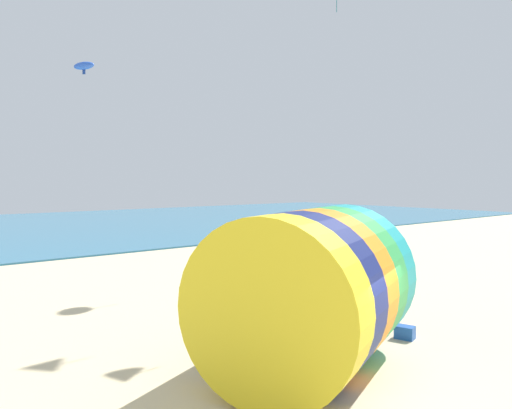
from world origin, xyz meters
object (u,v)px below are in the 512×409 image
giant_inflatable_tube (312,291)px  kite_blue_parafoil (84,66)px  kite_handler (382,303)px  cooler_box (405,332)px

giant_inflatable_tube → kite_blue_parafoil: size_ratio=4.74×
kite_handler → cooler_box: (-0.06, -0.83, -0.66)m
kite_blue_parafoil → cooler_box: kite_blue_parafoil is taller
kite_handler → cooler_box: 1.06m
kite_handler → kite_blue_parafoil: kite_blue_parafoil is taller
kite_blue_parafoil → cooler_box: 19.08m
kite_blue_parafoil → cooler_box: (2.89, -16.12, -9.78)m
giant_inflatable_tube → kite_blue_parafoil: 18.05m
giant_inflatable_tube → cooler_box: 4.13m
kite_blue_parafoil → cooler_box: bearing=-79.8°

